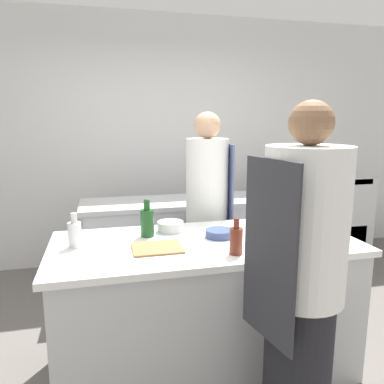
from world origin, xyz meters
name	(u,v)px	position (x,y,z in m)	size (l,w,h in m)	color
ground_plane	(204,364)	(0.00, 0.00, 0.00)	(16.00, 16.00, 0.00)	#605B56
wall_back	(155,141)	(0.00, 2.13, 1.40)	(8.00, 0.06, 2.80)	silver
prep_counter	(205,304)	(0.00, 0.00, 0.44)	(1.93, 0.87, 0.88)	#B7BABC
pass_counter	(194,242)	(0.24, 1.25, 0.44)	(2.16, 0.60, 0.88)	#B7BABC
oven_range	(319,216)	(1.93, 1.71, 0.50)	(0.98, 0.74, 1.00)	#B7BABC
chef_at_prep_near	(301,285)	(0.28, -0.69, 0.86)	(0.44, 0.42, 1.73)	black
chef_at_stove	(207,214)	(0.23, 0.74, 0.86)	(0.37, 0.36, 1.71)	black
bottle_olive_oil	(147,222)	(-0.35, 0.18, 0.98)	(0.09, 0.09, 0.25)	#19471E
bottle_vinegar	(236,240)	(0.10, -0.28, 0.97)	(0.08, 0.08, 0.21)	#5B2319
bottle_wine	(75,234)	(-0.80, 0.07, 0.97)	(0.08, 0.08, 0.21)	silver
bottle_cooking_oil	(273,222)	(0.46, -0.01, 0.97)	(0.08, 0.08, 0.23)	#B2A84C
bowl_mixing_large	(170,226)	(-0.18, 0.25, 0.92)	(0.18, 0.18, 0.07)	#B7BABC
bowl_prep_small	(219,233)	(0.11, 0.05, 0.91)	(0.18, 0.18, 0.05)	navy
cup	(323,239)	(0.67, -0.27, 0.93)	(0.07, 0.07, 0.09)	white
cutting_board	(157,248)	(-0.32, -0.08, 0.89)	(0.29, 0.25, 0.01)	olive
stockpot	(267,188)	(0.99, 1.21, 0.97)	(0.31, 0.31, 0.17)	#B7BABC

